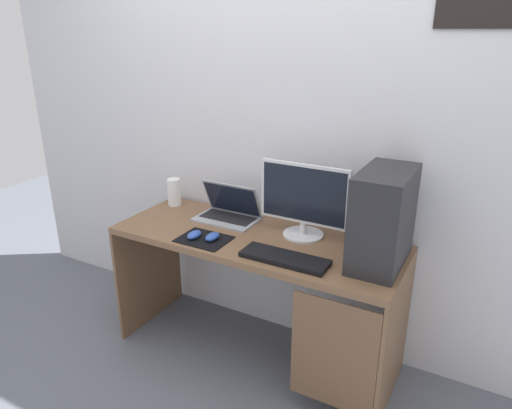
# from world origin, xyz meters

# --- Properties ---
(ground_plane) EXTENTS (8.00, 8.00, 0.00)m
(ground_plane) POSITION_xyz_m (0.00, 0.00, 0.00)
(ground_plane) COLOR slate
(wall_back) EXTENTS (4.00, 0.05, 2.60)m
(wall_back) POSITION_xyz_m (0.00, 0.32, 1.30)
(wall_back) COLOR silver
(wall_back) RESTS_ON ground_plane
(desk) EXTENTS (1.53, 0.57, 0.73)m
(desk) POSITION_xyz_m (0.02, -0.01, 0.59)
(desk) COLOR brown
(desk) RESTS_ON ground_plane
(pc_tower) EXTENTS (0.22, 0.40, 0.44)m
(pc_tower) POSITION_xyz_m (0.63, 0.02, 0.95)
(pc_tower) COLOR #232326
(pc_tower) RESTS_ON desk
(monitor) EXTENTS (0.48, 0.21, 0.39)m
(monitor) POSITION_xyz_m (0.21, 0.12, 0.92)
(monitor) COLOR silver
(monitor) RESTS_ON desk
(laptop) EXTENTS (0.35, 0.22, 0.21)m
(laptop) POSITION_xyz_m (-0.25, 0.14, 0.77)
(laptop) COLOR #9EA3A8
(laptop) RESTS_ON desk
(speaker) EXTENTS (0.08, 0.08, 0.16)m
(speaker) POSITION_xyz_m (-0.66, 0.17, 0.81)
(speaker) COLOR white
(speaker) RESTS_ON desk
(keyboard) EXTENTS (0.42, 0.14, 0.02)m
(keyboard) POSITION_xyz_m (0.24, -0.17, 0.74)
(keyboard) COLOR black
(keyboard) RESTS_ON desk
(mousepad) EXTENTS (0.26, 0.20, 0.00)m
(mousepad) POSITION_xyz_m (-0.22, -0.16, 0.73)
(mousepad) COLOR black
(mousepad) RESTS_ON desk
(mouse_left) EXTENTS (0.06, 0.10, 0.03)m
(mouse_left) POSITION_xyz_m (-0.17, -0.15, 0.75)
(mouse_left) COLOR #2D51B2
(mouse_left) RESTS_ON mousepad
(mouse_right) EXTENTS (0.06, 0.10, 0.03)m
(mouse_right) POSITION_xyz_m (-0.27, -0.17, 0.75)
(mouse_right) COLOR #2D51B2
(mouse_right) RESTS_ON mousepad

